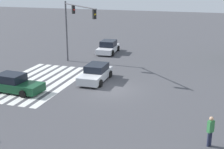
# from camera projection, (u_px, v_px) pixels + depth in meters

# --- Properties ---
(ground_plane) EXTENTS (143.44, 143.44, 0.00)m
(ground_plane) POSITION_uv_depth(u_px,v_px,m) (112.00, 89.00, 26.40)
(ground_plane) COLOR #47474C
(crosswalk_markings) EXTENTS (11.29, 6.30, 0.01)m
(crosswalk_markings) POSITION_uv_depth(u_px,v_px,m) (38.00, 81.00, 28.47)
(crosswalk_markings) COLOR silver
(crosswalk_markings) RESTS_ON ground_plane
(traffic_signal_mast) EXTENTS (5.85, 5.85, 6.70)m
(traffic_signal_mast) POSITION_uv_depth(u_px,v_px,m) (74.00, 20.00, 32.30)
(traffic_signal_mast) COLOR #47474C
(traffic_signal_mast) RESTS_ON ground_plane
(car_0) EXTENTS (4.68, 2.22, 1.49)m
(car_0) POSITION_uv_depth(u_px,v_px,m) (96.00, 73.00, 28.55)
(car_0) COLOR silver
(car_0) RESTS_ON ground_plane
(car_1) EXTENTS (2.37, 4.99, 1.49)m
(car_1) POSITION_uv_depth(u_px,v_px,m) (13.00, 84.00, 25.77)
(car_1) COLOR #144728
(car_1) RESTS_ON ground_plane
(car_2) EXTENTS (4.75, 2.39, 1.56)m
(car_2) POSITION_uv_depth(u_px,v_px,m) (108.00, 47.00, 39.62)
(car_2) COLOR silver
(car_2) RESTS_ON ground_plane
(pedestrian) EXTENTS (0.41, 0.41, 1.78)m
(pedestrian) POSITION_uv_depth(u_px,v_px,m) (210.00, 130.00, 17.08)
(pedestrian) COLOR #232842
(pedestrian) RESTS_ON ground_plane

